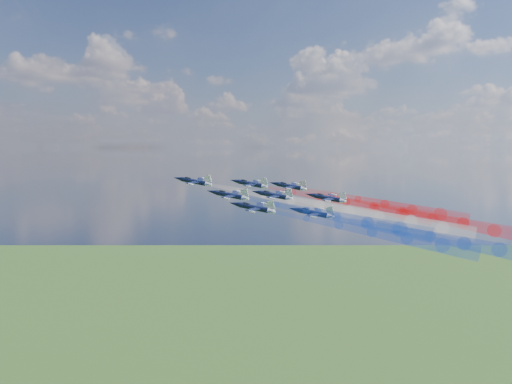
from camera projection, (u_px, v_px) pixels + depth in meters
jet_lead at (194, 181)px, 147.61m from camera, size 13.66×14.62×5.79m
trail_lead at (291, 200)px, 140.24m from camera, size 26.28×38.29×11.02m
jet_inner_left at (230, 195)px, 136.76m from camera, size 13.66×14.62×5.79m
trail_inner_left at (337, 216)px, 129.39m from camera, size 26.28×38.29×11.02m
jet_inner_right at (251, 184)px, 153.31m from camera, size 13.66×14.62×5.79m
trail_inner_right at (346, 202)px, 145.94m from camera, size 26.28×38.29×11.02m
jet_outer_left at (254, 208)px, 126.13m from camera, size 13.66×14.62×5.79m
trail_outer_left at (372, 232)px, 118.76m from camera, size 26.28×38.29×11.02m
jet_center_third at (274, 195)px, 140.74m from camera, size 13.66×14.62×5.79m
trail_center_third at (380, 216)px, 133.37m from camera, size 26.28×38.29×11.02m
jet_outer_right at (290, 186)px, 157.57m from camera, size 13.66×14.62×5.79m
trail_outer_right at (385, 204)px, 150.19m from camera, size 26.28×38.29×11.02m
jet_rear_left at (313, 213)px, 131.07m from camera, size 13.66×14.62×5.79m
trail_rear_left at (430, 236)px, 123.69m from camera, size 26.28×38.29×11.02m
jet_rear_right at (327, 198)px, 145.84m from camera, size 13.66×14.62×5.79m
trail_rear_right at (433, 218)px, 138.47m from camera, size 26.28×38.29×11.02m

